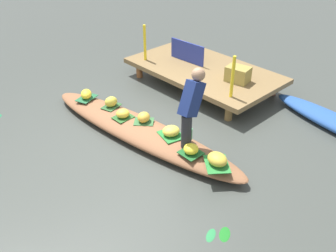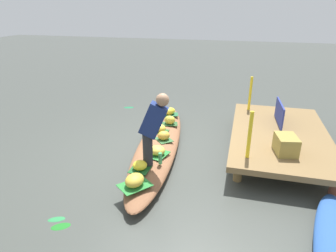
{
  "view_description": "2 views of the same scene",
  "coord_description": "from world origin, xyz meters",
  "views": [
    {
      "loc": [
        4.24,
        -3.34,
        3.62
      ],
      "look_at": [
        0.49,
        0.2,
        0.35
      ],
      "focal_mm": 40.24,
      "sensor_mm": 36.0,
      "label": 1
    },
    {
      "loc": [
        4.98,
        1.5,
        2.68
      ],
      "look_at": [
        -0.06,
        0.18,
        0.53
      ],
      "focal_mm": 31.44,
      "sensor_mm": 36.0,
      "label": 2
    }
  ],
  "objects": [
    {
      "name": "banana_bunch_2",
      "position": [
        -0.36,
        -0.06,
        0.33
      ],
      "size": [
        0.28,
        0.29,
        0.15
      ],
      "primitive_type": "ellipsoid",
      "rotation": [
        0.0,
        0.0,
        4.31
      ],
      "color": "yellow",
      "rests_on": "vendor_boat"
    },
    {
      "name": "banana_bunch_4",
      "position": [
        1.17,
        0.04,
        0.33
      ],
      "size": [
        0.32,
        0.32,
        0.15
      ],
      "primitive_type": "ellipsoid",
      "rotation": [
        0.0,
        0.0,
        0.89
      ],
      "color": "yellow",
      "rests_on": "vendor_boat"
    },
    {
      "name": "drifting_plant_0",
      "position": [
        2.28,
        -0.76,
        0.0
      ],
      "size": [
        0.19,
        0.25,
        0.01
      ],
      "primitive_type": "ellipsoid",
      "rotation": [
        0.0,
        0.0,
        2.01
      ],
      "color": "#277E42",
      "rests_on": "ground"
    },
    {
      "name": "water_bottle",
      "position": [
        0.9,
        0.3,
        0.35
      ],
      "size": [
        0.06,
        0.06,
        0.2
      ],
      "primitive_type": "cylinder",
      "color": "#47AA5E",
      "rests_on": "vendor_boat"
    },
    {
      "name": "leaf_mat_4",
      "position": [
        1.17,
        0.04,
        0.26
      ],
      "size": [
        0.32,
        0.31,
        0.01
      ],
      "primitive_type": "cube",
      "rotation": [
        0.0,
        0.0,
        3.11
      ],
      "color": "#1C5725",
      "rests_on": "vendor_boat"
    },
    {
      "name": "produce_crate",
      "position": [
        0.28,
        2.27,
        0.55
      ],
      "size": [
        0.49,
        0.39,
        0.3
      ],
      "primitive_type": "cube",
      "rotation": [
        0.0,
        0.0,
        0.18
      ],
      "color": "olive",
      "rests_on": "dock_platform"
    },
    {
      "name": "leaf_mat_2",
      "position": [
        -0.36,
        -0.06,
        0.26
      ],
      "size": [
        0.28,
        0.33,
        0.01
      ],
      "primitive_type": "cube",
      "rotation": [
        0.0,
        0.0,
        1.59
      ],
      "color": "#295A25",
      "rests_on": "vendor_boat"
    },
    {
      "name": "banana_bunch_1",
      "position": [
        -1.4,
        -0.13,
        0.34
      ],
      "size": [
        0.35,
        0.33,
        0.17
      ],
      "primitive_type": "ellipsoid",
      "rotation": [
        0.0,
        0.0,
        5.65
      ],
      "color": "yellow",
      "rests_on": "vendor_boat"
    },
    {
      "name": "canal_water",
      "position": [
        0.0,
        0.0,
        0.0
      ],
      "size": [
        40.0,
        40.0,
        0.0
      ],
      "primitive_type": "plane",
      "color": "#40443F",
      "rests_on": "ground"
    },
    {
      "name": "market_banner",
      "position": [
        -1.1,
        2.27,
        0.62
      ],
      "size": [
        0.9,
        0.09,
        0.44
      ],
      "primitive_type": "cube",
      "rotation": [
        0.0,
        0.0,
        0.06
      ],
      "color": "navy",
      "rests_on": "dock_platform"
    },
    {
      "name": "railing_post_west",
      "position": [
        -1.8,
        1.67,
        0.8
      ],
      "size": [
        0.06,
        0.06,
        0.78
      ],
      "primitive_type": "cylinder",
      "color": "yellow",
      "rests_on": "dock_platform"
    },
    {
      "name": "banana_bunch_0",
      "position": [
        -0.01,
        0.11,
        0.34
      ],
      "size": [
        0.29,
        0.3,
        0.17
      ],
      "primitive_type": "ellipsoid",
      "rotation": [
        0.0,
        0.0,
        2.04
      ],
      "color": "gold",
      "rests_on": "vendor_boat"
    },
    {
      "name": "leaf_mat_0",
      "position": [
        -0.01,
        0.11,
        0.26
      ],
      "size": [
        0.43,
        0.42,
        0.01
      ],
      "primitive_type": "cube",
      "rotation": [
        0.0,
        0.0,
        0.75
      ],
      "color": "#356636",
      "rests_on": "vendor_boat"
    },
    {
      "name": "drifting_plant_1",
      "position": [
        2.39,
        -0.62,
        0.0
      ],
      "size": [
        0.25,
        0.28,
        0.01
      ],
      "primitive_type": "ellipsoid",
      "rotation": [
        0.0,
        0.0,
        2.12
      ],
      "color": "#1B7120",
      "rests_on": "ground"
    },
    {
      "name": "railing_post_east",
      "position": [
        0.6,
        1.67,
        0.8
      ],
      "size": [
        0.06,
        0.06,
        0.78
      ],
      "primitive_type": "cylinder",
      "color": "yellow",
      "rests_on": "dock_platform"
    },
    {
      "name": "banana_bunch_3",
      "position": [
        1.61,
        0.12,
        0.34
      ],
      "size": [
        0.35,
        0.3,
        0.17
      ],
      "primitive_type": "ellipsoid",
      "rotation": [
        0.0,
        0.0,
        2.98
      ],
      "color": "gold",
      "rests_on": "vendor_boat"
    },
    {
      "name": "leaf_mat_1",
      "position": [
        -1.4,
        -0.13,
        0.26
      ],
      "size": [
        0.38,
        0.46,
        0.01
      ],
      "primitive_type": "cube",
      "rotation": [
        0.0,
        0.0,
        1.91
      ],
      "color": "#22613A",
      "rests_on": "vendor_boat"
    },
    {
      "name": "banana_bunch_6",
      "position": [
        -0.82,
        0.02,
        0.35
      ],
      "size": [
        0.19,
        0.25,
        0.19
      ],
      "primitive_type": "ellipsoid",
      "rotation": [
        0.0,
        0.0,
        4.67
      ],
      "color": "gold",
      "rests_on": "vendor_boat"
    },
    {
      "name": "banana_bunch_5",
      "position": [
        0.61,
        0.16,
        0.33
      ],
      "size": [
        0.33,
        0.35,
        0.16
      ],
      "primitive_type": "ellipsoid",
      "rotation": [
        0.0,
        0.0,
        4.38
      ],
      "color": "yellow",
      "rests_on": "vendor_boat"
    },
    {
      "name": "leaf_mat_5",
      "position": [
        0.61,
        0.16,
        0.26
      ],
      "size": [
        0.46,
        0.42,
        0.01
      ],
      "primitive_type": "cube",
      "rotation": [
        0.0,
        0.0,
        2.89
      ],
      "color": "#277932",
      "rests_on": "vendor_boat"
    },
    {
      "name": "drifting_plant_2",
      "position": [
        -2.33,
        -1.56,
        0.0
      ],
      "size": [
        0.25,
        0.32,
        0.01
      ],
      "primitive_type": "ellipsoid",
      "rotation": [
        0.0,
        0.0,
        1.91
      ],
      "color": "#1E6940",
      "rests_on": "ground"
    },
    {
      "name": "vendor_person",
      "position": [
        0.97,
        0.21,
        0.95
      ],
      "size": [
        0.23,
        0.48,
        1.22
      ],
      "color": "#28282D",
      "rests_on": "vendor_boat"
    },
    {
      "name": "leaf_mat_6",
      "position": [
        -0.82,
        0.02,
        0.26
      ],
      "size": [
        0.32,
        0.39,
        0.01
      ],
      "primitive_type": "cube",
      "rotation": [
        0.0,
        0.0,
        1.83
      ],
      "color": "#2B562B",
      "rests_on": "vendor_boat"
    },
    {
      "name": "leaf_mat_3",
      "position": [
        1.61,
        0.12,
        0.26
      ],
      "size": [
        0.56,
        0.54,
        0.01
      ],
      "primitive_type": "cube",
      "rotation": [
        0.0,
        0.0,
        2.46
      ],
      "color": "#297E34",
      "rests_on": "vendor_boat"
    },
    {
      "name": "vendor_boat",
      "position": [
        0.0,
        0.0,
        0.13
      ],
      "size": [
        4.26,
        1.26,
        0.25
      ],
      "primitive_type": "ellipsoid",
      "rotation": [
        0.0,
        0.0,
        0.12
      ],
      "color": "brown",
      "rests_on": "ground"
    },
    {
      "name": "dock_platform",
      "position": [
        -0.6,
        2.27,
        0.35
      ],
      "size": [
        3.2,
        1.8,
        0.4
      ],
      "color": "olive",
      "rests_on": "ground"
    }
  ]
}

